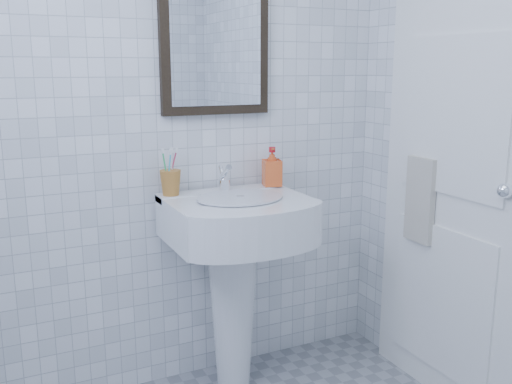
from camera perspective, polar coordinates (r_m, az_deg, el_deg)
wall_back at (r=2.51m, az=-9.94°, el=7.71°), size 2.20×0.02×2.50m
washbasin at (r=2.53m, az=-2.14°, el=-6.85°), size 0.59×0.43×0.91m
faucet at (r=2.54m, az=-3.18°, el=1.22°), size 0.05×0.11×0.13m
toothbrush_cup at (r=2.47m, az=-8.54°, el=0.92°), size 0.12×0.12×0.11m
soap_dispenser at (r=2.64m, az=1.62°, el=2.56°), size 0.10×0.10×0.18m
wall_mirror at (r=2.57m, az=-4.10°, el=14.66°), size 0.50×0.04×0.62m
bathroom_door at (r=2.53m, az=19.11°, el=1.52°), size 0.04×0.80×2.00m
towel_ring at (r=2.61m, az=16.64°, el=3.12°), size 0.01×0.18×0.18m
hand_towel at (r=2.63m, az=16.08°, el=-0.78°), size 0.03×0.16×0.38m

